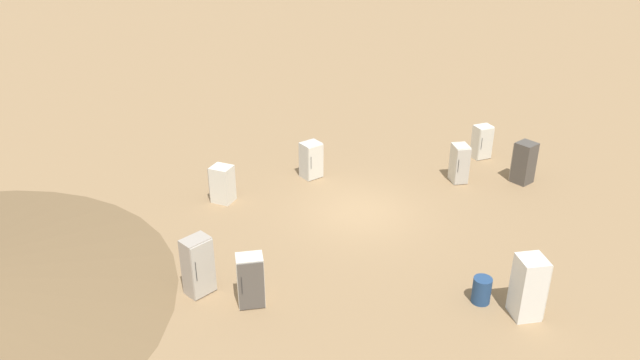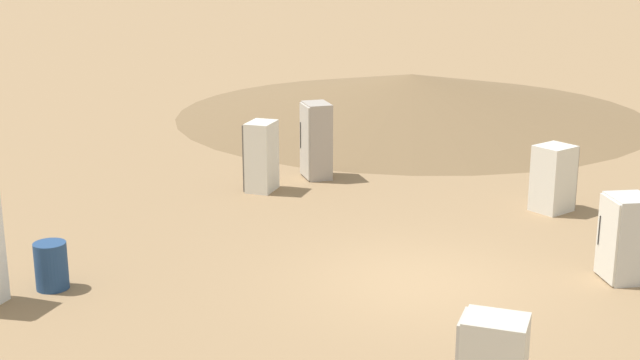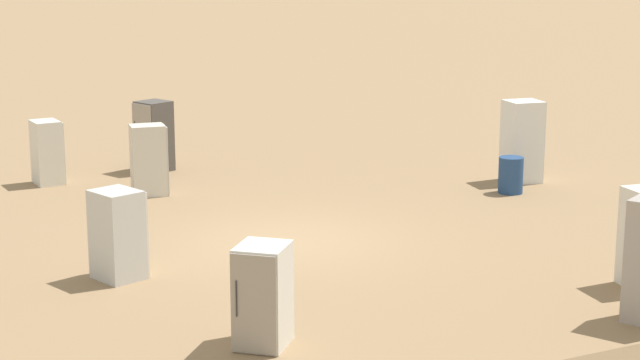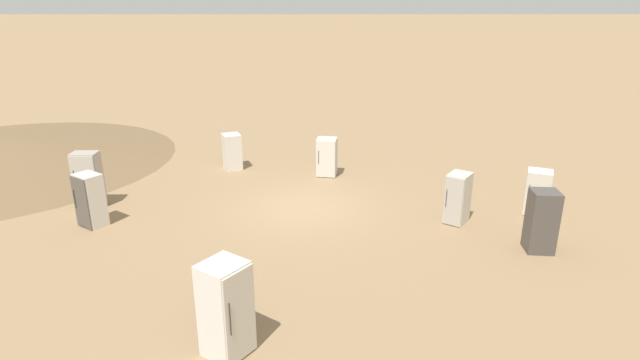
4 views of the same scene
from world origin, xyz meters
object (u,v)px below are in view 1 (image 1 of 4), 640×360
object	(u,v)px
discarded_fridge_6	(529,287)
rusty_barrel	(482,290)
discarded_fridge_0	(251,281)
discarded_fridge_3	(482,142)
discarded_fridge_1	(459,163)
discarded_fridge_7	(222,184)
discarded_fridge_2	(198,266)
discarded_fridge_4	(524,163)
discarded_fridge_5	(311,160)

from	to	relation	value
discarded_fridge_6	rusty_barrel	distance (m)	1.34
discarded_fridge_0	discarded_fridge_3	distance (m)	13.45
discarded_fridge_1	discarded_fridge_7	xyz separation A→B (m)	(-5.43, -7.50, -0.06)
discarded_fridge_2	discarded_fridge_4	world-z (taller)	discarded_fridge_2
discarded_fridge_4	discarded_fridge_6	distance (m)	8.59
discarded_fridge_4	discarded_fridge_7	distance (m)	11.71
discarded_fridge_0	discarded_fridge_3	bearing A→B (deg)	-141.48
discarded_fridge_3	discarded_fridge_2	bearing A→B (deg)	20.36
discarded_fridge_1	discarded_fridge_7	size ratio (longest dim) A/B	1.09
discarded_fridge_2	rusty_barrel	distance (m)	8.13
discarded_fridge_1	discarded_fridge_5	bearing A→B (deg)	-13.40
discarded_fridge_1	discarded_fridge_4	xyz separation A→B (m)	(1.85, 1.68, 0.07)
discarded_fridge_4	discarded_fridge_5	distance (m)	8.35
discarded_fridge_1	rusty_barrel	xyz separation A→B (m)	(4.72, -6.22, -0.37)
discarded_fridge_1	rusty_barrel	bearing A→B (deg)	73.87
rusty_barrel	discarded_fridge_5	bearing A→B (deg)	165.01
discarded_fridge_1	discarded_fridge_3	bearing A→B (deg)	-131.54
discarded_fridge_1	rusty_barrel	size ratio (longest dim) A/B	1.93
discarded_fridge_1	discarded_fridge_2	world-z (taller)	discarded_fridge_2
discarded_fridge_1	discarded_fridge_3	xyz separation A→B (m)	(-0.55, 2.63, -0.05)
discarded_fridge_2	discarded_fridge_7	distance (m)	5.63
discarded_fridge_3	discarded_fridge_7	bearing A→B (deg)	-1.68
discarded_fridge_6	discarded_fridge_7	world-z (taller)	discarded_fridge_6
discarded_fridge_3	discarded_fridge_5	distance (m)	7.50
rusty_barrel	discarded_fridge_6	bearing A→B (deg)	15.31
discarded_fridge_2	discarded_fridge_6	distance (m)	9.24
discarded_fridge_3	discarded_fridge_4	world-z (taller)	discarded_fridge_4
discarded_fridge_6	discarded_fridge_4	bearing A→B (deg)	154.72
discarded_fridge_6	discarded_fridge_0	bearing A→B (deg)	-103.43
discarded_fridge_4	rusty_barrel	size ratio (longest dim) A/B	2.10
discarded_fridge_7	discarded_fridge_5	bearing A→B (deg)	-34.53
discarded_fridge_2	discarded_fridge_0	bearing A→B (deg)	114.71
discarded_fridge_0	discarded_fridge_6	xyz separation A→B (m)	(5.85, 4.91, 0.13)
discarded_fridge_4	discarded_fridge_6	size ratio (longest dim) A/B	0.90
discarded_fridge_6	discarded_fridge_1	bearing A→B (deg)	171.62
discarded_fridge_0	discarded_fridge_7	distance (m)	6.40
rusty_barrel	discarded_fridge_0	bearing A→B (deg)	-135.47
discarded_fridge_0	discarded_fridge_5	world-z (taller)	discarded_fridge_0
discarded_fridge_6	rusty_barrel	size ratio (longest dim) A/B	2.33
discarded_fridge_2	rusty_barrel	size ratio (longest dim) A/B	2.27
discarded_fridge_1	discarded_fridge_4	size ratio (longest dim) A/B	0.92
discarded_fridge_5	rusty_barrel	distance (m)	9.54
discarded_fridge_3	discarded_fridge_7	distance (m)	11.24
discarded_fridge_0	discarded_fridge_1	distance (m)	10.81
rusty_barrel	discarded_fridge_7	bearing A→B (deg)	-172.82
discarded_fridge_2	discarded_fridge_4	size ratio (longest dim) A/B	1.08
discarded_fridge_2	discarded_fridge_5	distance (m)	8.30
discarded_fridge_2	discarded_fridge_3	size ratio (longest dim) A/B	1.25
discarded_fridge_1	discarded_fridge_2	bearing A→B (deg)	29.46
discarded_fridge_7	discarded_fridge_2	bearing A→B (deg)	-155.54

